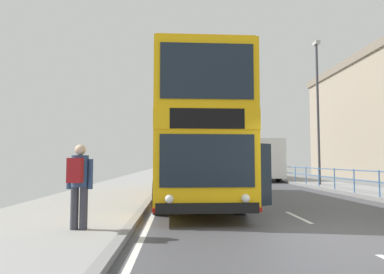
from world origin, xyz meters
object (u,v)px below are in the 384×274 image
(double_decker_bus_main, at_px, (192,139))
(street_lamp_far_side, at_px, (318,102))
(pedestrian_with_backpack, at_px, (79,180))
(bare_tree_far_01, at_px, (246,153))
(background_bus_far_lane, at_px, (251,159))

(double_decker_bus_main, bearing_deg, street_lamp_far_side, 41.66)
(double_decker_bus_main, distance_m, pedestrian_with_backpack, 6.96)
(double_decker_bus_main, distance_m, bare_tree_far_01, 33.29)
(double_decker_bus_main, xyz_separation_m, street_lamp_far_side, (7.89, 7.02, 2.73))
(pedestrian_with_backpack, distance_m, bare_tree_far_01, 40.12)
(background_bus_far_lane, distance_m, street_lamp_far_side, 9.67)
(pedestrian_with_backpack, distance_m, street_lamp_far_side, 17.42)
(double_decker_bus_main, height_order, street_lamp_far_side, street_lamp_far_side)
(background_bus_far_lane, xyz_separation_m, pedestrian_with_backpack, (-8.18, -22.15, -0.57))
(street_lamp_far_side, height_order, bare_tree_far_01, street_lamp_far_side)
(pedestrian_with_backpack, bearing_deg, background_bus_far_lane, 69.74)
(double_decker_bus_main, xyz_separation_m, bare_tree_far_01, (8.44, 32.20, 0.30))
(background_bus_far_lane, bearing_deg, pedestrian_with_backpack, -110.26)
(double_decker_bus_main, relative_size, street_lamp_far_side, 1.31)
(background_bus_far_lane, relative_size, bare_tree_far_01, 1.98)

